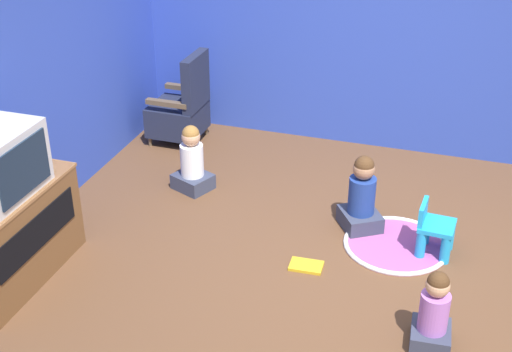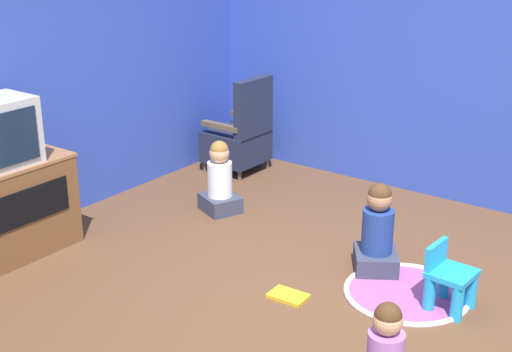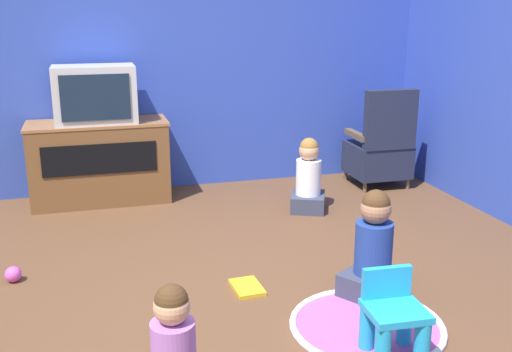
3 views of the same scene
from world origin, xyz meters
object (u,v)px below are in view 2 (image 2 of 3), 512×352
yellow_kid_chair (449,281)px  child_watching_right (220,181)px  book (288,296)px  child_watching_left (377,234)px  black_armchair (240,136)px

yellow_kid_chair → child_watching_right: 2.27m
book → child_watching_right: bearing=-37.3°
child_watching_right → child_watching_left: bearing=-163.8°
black_armchair → book: size_ratio=3.64×
child_watching_left → child_watching_right: size_ratio=1.06×
black_armchair → child_watching_left: (-1.12, -2.11, -0.07)m
yellow_kid_chair → black_armchair: bearing=67.7°
black_armchair → child_watching_left: 2.39m
yellow_kid_chair → book: yellow_kid_chair is taller
child_watching_right → black_armchair: bearing=-38.9°
yellow_kid_chair → child_watching_left: bearing=76.0°
child_watching_right → book: (-0.90, -1.32, -0.26)m
yellow_kid_chair → book: 1.06m
child_watching_left → child_watching_right: (0.19, 1.61, -0.02)m
yellow_kid_chair → child_watching_right: size_ratio=0.69×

